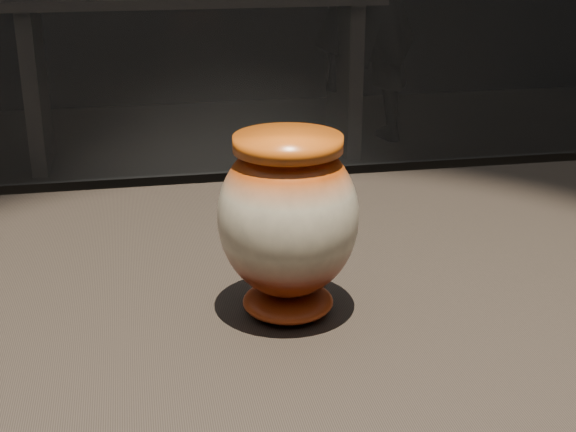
% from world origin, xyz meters
% --- Properties ---
extents(main_vase, '(0.15, 0.15, 0.19)m').
position_xyz_m(main_vase, '(0.15, -0.05, 1.01)').
color(main_vase, '#661D09').
rests_on(main_vase, display_plinth).
extents(back_shelf, '(2.00, 0.60, 0.90)m').
position_xyz_m(back_shelf, '(0.35, 3.62, 0.64)').
color(back_shelf, black).
rests_on(back_shelf, ground).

